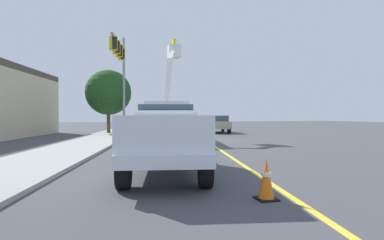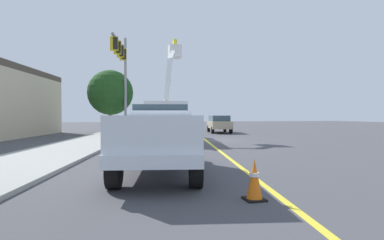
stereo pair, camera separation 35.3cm
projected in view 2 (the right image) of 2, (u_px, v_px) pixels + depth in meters
ground at (205, 140)px, 20.68m from camera, size 120.00×120.00×0.00m
sidewalk_far_side at (96, 140)px, 20.22m from camera, size 59.60×14.86×0.12m
lane_centre_stripe at (205, 140)px, 20.68m from camera, size 49.13×9.60×0.01m
utility_bucket_truck at (167, 117)px, 20.80m from camera, size 8.52×4.00×7.32m
service_pickup_truck at (159, 135)px, 8.78m from camera, size 5.90×3.12×2.06m
passing_minivan at (219, 123)px, 29.62m from camera, size 5.07×2.77×1.69m
traffic_cone_leading at (254, 180)px, 6.01m from camera, size 0.40×0.40×0.83m
traffic_cone_mid_front at (191, 131)px, 24.77m from camera, size 0.40×0.40×0.85m
traffic_signal_mast at (122, 64)px, 24.38m from camera, size 5.62×1.34×8.45m
street_tree_right at (110, 93)px, 27.42m from camera, size 4.11×4.11×5.85m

